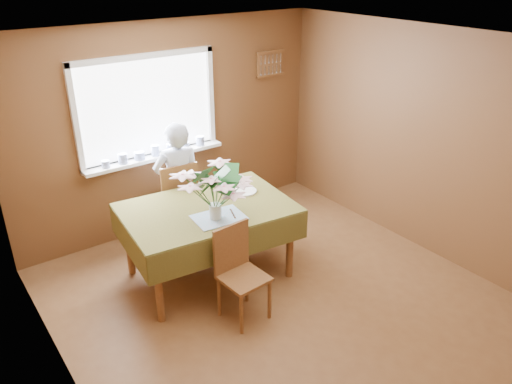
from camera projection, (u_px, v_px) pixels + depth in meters
floor at (289, 308)px, 4.88m from camera, size 4.50×4.50×0.00m
ceiling at (299, 46)px, 3.81m from camera, size 4.50×4.50×0.00m
wall_back at (172, 128)px, 5.98m from camera, size 4.00×0.00×4.00m
wall_left at (60, 271)px, 3.28m from camera, size 0.00×4.50×4.50m
wall_right at (434, 146)px, 5.41m from camera, size 0.00×4.50×4.50m
window_assembly at (151, 126)px, 5.74m from camera, size 1.72×0.20×1.22m
spoon_rack at (270, 64)px, 6.47m from camera, size 0.44×0.05×0.33m
dining_table at (208, 216)px, 5.09m from camera, size 1.80×1.33×0.83m
chair_far at (177, 200)px, 5.78m from camera, size 0.48×0.48×1.03m
chair_near at (238, 268)px, 4.62m from camera, size 0.42×0.42×0.92m
seated_woman at (179, 185)px, 5.69m from camera, size 0.63×0.50×1.50m
flower_bouquet at (214, 187)px, 4.69m from camera, size 0.61×0.61×0.52m
side_plate at (244, 191)px, 5.37m from camera, size 0.31×0.31×0.01m
table_knife at (233, 214)px, 4.90m from camera, size 0.09×0.20×0.00m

